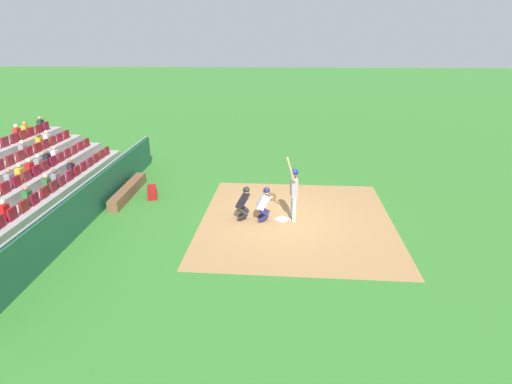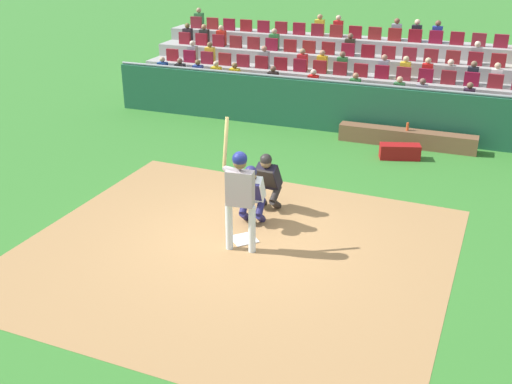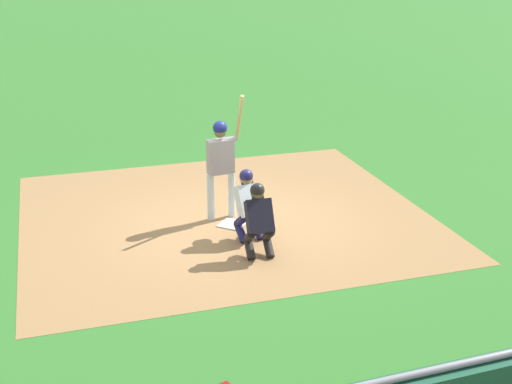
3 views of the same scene
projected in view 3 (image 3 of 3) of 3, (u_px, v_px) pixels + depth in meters
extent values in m
plane|color=#34772B|center=(232.00, 225.00, 12.73)|extent=(160.00, 160.00, 0.00)
cube|color=#A67A4B|center=(224.00, 215.00, 13.17)|extent=(7.70, 6.99, 0.01)
cube|color=white|center=(232.00, 224.00, 12.72)|extent=(0.62, 0.62, 0.02)
cylinder|color=silver|center=(211.00, 198.00, 12.79)|extent=(0.14, 0.14, 0.90)
cylinder|color=silver|center=(232.00, 194.00, 12.96)|extent=(0.14, 0.14, 0.90)
cube|color=#9D8F94|center=(221.00, 157.00, 12.61)|extent=(0.50, 0.26, 0.64)
sphere|color=brown|center=(220.00, 131.00, 12.44)|extent=(0.23, 0.23, 0.23)
sphere|color=navy|center=(220.00, 128.00, 12.42)|extent=(0.26, 0.26, 0.26)
cylinder|color=#9D8F94|center=(224.00, 141.00, 12.50)|extent=(0.50, 0.09, 0.14)
cylinder|color=#9D8F94|center=(233.00, 139.00, 12.57)|extent=(0.17, 0.14, 0.13)
cylinder|color=tan|center=(239.00, 117.00, 12.31)|extent=(0.11, 0.33, 0.85)
sphere|color=black|center=(237.00, 138.00, 12.57)|extent=(0.06, 0.06, 0.06)
cylinder|color=navy|center=(241.00, 232.00, 12.03)|extent=(0.18, 0.40, 0.34)
cylinder|color=navy|center=(241.00, 221.00, 11.95)|extent=(0.18, 0.39, 0.33)
cylinder|color=navy|center=(257.00, 229.00, 12.15)|extent=(0.18, 0.40, 0.34)
cylinder|color=navy|center=(257.00, 218.00, 12.08)|extent=(0.18, 0.39, 0.33)
cube|color=white|center=(249.00, 201.00, 11.88)|extent=(0.46, 0.51, 0.60)
cube|color=navy|center=(247.00, 199.00, 11.98)|extent=(0.40, 0.30, 0.43)
sphere|color=#AE834E|center=(246.00, 179.00, 11.87)|extent=(0.22, 0.22, 0.22)
cube|color=black|center=(246.00, 179.00, 11.87)|extent=(0.21, 0.15, 0.19)
sphere|color=navy|center=(246.00, 176.00, 11.85)|extent=(0.24, 0.24, 0.24)
cylinder|color=brown|center=(248.00, 182.00, 12.12)|extent=(0.10, 0.31, 0.30)
cylinder|color=white|center=(254.00, 188.00, 12.00)|extent=(0.19, 0.40, 0.22)
cylinder|color=black|center=(250.00, 249.00, 11.40)|extent=(0.18, 0.40, 0.34)
cylinder|color=black|center=(250.00, 237.00, 11.32)|extent=(0.18, 0.39, 0.33)
cylinder|color=black|center=(268.00, 247.00, 11.47)|extent=(0.18, 0.40, 0.34)
cylinder|color=black|center=(269.00, 235.00, 11.39)|extent=(0.18, 0.39, 0.33)
cube|color=black|center=(259.00, 217.00, 11.23)|extent=(0.46, 0.52, 0.60)
cube|color=black|center=(258.00, 214.00, 11.33)|extent=(0.40, 0.31, 0.43)
sphere|color=brown|center=(257.00, 194.00, 11.23)|extent=(0.22, 0.22, 0.22)
cube|color=black|center=(257.00, 194.00, 11.23)|extent=(0.21, 0.15, 0.19)
sphere|color=black|center=(257.00, 190.00, 11.21)|extent=(0.24, 0.24, 0.24)
cylinder|color=gray|center=(458.00, 365.00, 6.18)|extent=(13.47, 0.07, 0.07)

